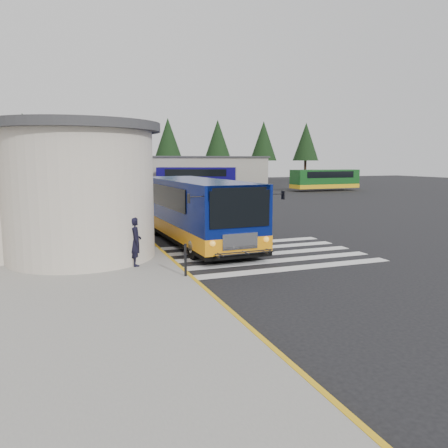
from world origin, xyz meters
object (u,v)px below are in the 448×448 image
object	(u,v)px
bollard	(185,260)
pedestrian_a	(135,241)
pedestrian_b	(144,237)
far_bus_a	(197,178)
far_bus_b	(325,179)
transit_bus	(196,213)

from	to	relation	value
bollard	pedestrian_a	bearing A→B (deg)	122.39
bollard	pedestrian_b	bearing A→B (deg)	105.23
far_bus_a	pedestrian_b	bearing A→B (deg)	-175.74
pedestrian_a	far_bus_b	bearing A→B (deg)	-37.07
bollard	far_bus_a	size ratio (longest dim) A/B	0.10
transit_bus	far_bus_b	bearing A→B (deg)	45.66
pedestrian_a	far_bus_a	xyz separation A→B (m)	(13.26, 36.33, 0.61)
far_bus_b	far_bus_a	bearing A→B (deg)	67.10
transit_bus	pedestrian_b	world-z (taller)	transit_bus
pedestrian_a	far_bus_a	size ratio (longest dim) A/B	0.17
pedestrian_b	bollard	distance (m)	2.92
transit_bus	far_bus_b	xyz separation A→B (m)	(24.41, 26.95, 0.08)
pedestrian_b	bollard	size ratio (longest dim) A/B	1.58
bollard	transit_bus	bearing A→B (deg)	69.89
far_bus_a	far_bus_b	size ratio (longest dim) A/B	1.13
pedestrian_b	bollard	world-z (taller)	pedestrian_b
transit_bus	pedestrian_a	world-z (taller)	transit_bus
bollard	far_bus_b	xyz separation A→B (m)	(26.52, 32.73, 0.77)
pedestrian_b	bollard	xyz separation A→B (m)	(0.76, -2.81, -0.29)
transit_bus	far_bus_b	world-z (taller)	transit_bus
pedestrian_a	bollard	size ratio (longest dim) A/B	1.64
transit_bus	bollard	distance (m)	6.19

